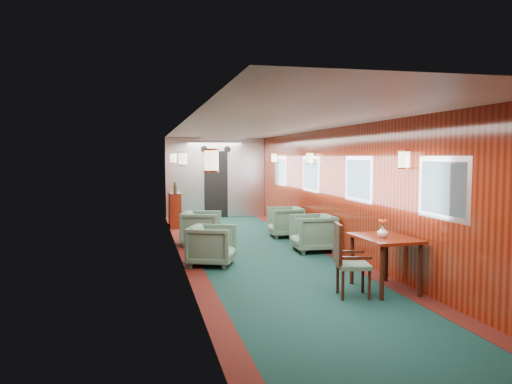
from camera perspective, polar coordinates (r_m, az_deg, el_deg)
room at (r=9.26m, az=0.58°, el=2.81°), size 12.00×12.10×2.40m
bulkhead at (r=15.08m, az=-4.63°, el=1.60°), size 2.98×0.17×2.39m
windows_right at (r=9.95m, az=8.62°, el=1.79°), size 0.02×8.60×0.80m
wall_sconces at (r=9.81m, az=-0.19°, el=3.79°), size 2.97×7.97×0.25m
dining_table at (r=7.10m, az=14.48°, el=-5.93°), size 0.74×1.02×0.74m
side_chair at (r=6.68m, az=10.29°, el=-7.34°), size 0.50×0.52×0.97m
credenza at (r=13.29m, az=-9.28°, el=-1.93°), size 0.31×1.00×1.17m
flower_vase at (r=7.04m, az=14.25°, el=-4.42°), size 0.18×0.18×0.15m
armchair_left_near at (r=8.50m, az=-5.06°, el=-6.10°), size 0.96×0.95×0.68m
armchair_left_far at (r=10.44m, az=-6.25°, el=-4.12°), size 0.95×0.94×0.71m
armchair_right_near at (r=9.76m, az=6.53°, el=-4.67°), size 0.82×0.80×0.72m
armchair_right_far at (r=11.44m, az=3.39°, el=-3.43°), size 0.80×0.78×0.69m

